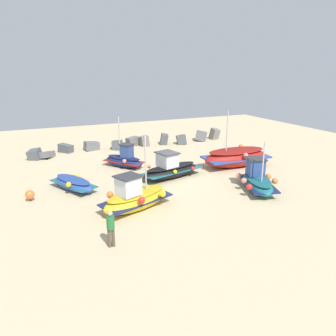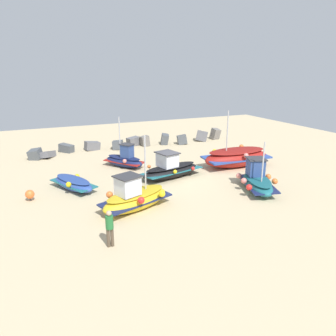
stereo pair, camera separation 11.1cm
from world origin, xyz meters
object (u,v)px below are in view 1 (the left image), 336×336
Objects in this scene: fishing_boat_0 at (136,198)px; fishing_boat_3 at (73,184)px; fishing_boat_4 at (124,160)px; fishing_boat_5 at (170,169)px; fishing_boat_1 at (257,180)px; fishing_boat_2 at (236,157)px; mooring_buoy_1 at (30,195)px; person_walking at (111,226)px.

fishing_boat_0 reaches higher than fishing_boat_3.
fishing_boat_5 is at bearing -4.55° from fishing_boat_4.
fishing_boat_0 is 1.18× the size of fishing_boat_3.
fishing_boat_0 is 1.07× the size of fishing_boat_1.
fishing_boat_0 reaches higher than fishing_boat_4.
fishing_boat_2 reaches higher than fishing_boat_5.
fishing_boat_0 is 7.72m from fishing_boat_4.
fishing_boat_4 is 7.83m from mooring_buoy_1.
mooring_buoy_1 is at bearing 25.17° from person_walking.
fishing_boat_2 is 5.52m from fishing_boat_5.
fishing_boat_0 is 4.94m from fishing_boat_3.
fishing_boat_1 is 10.10m from person_walking.
person_walking reaches higher than mooring_buoy_1.
fishing_boat_2 is 1.12× the size of fishing_boat_5.
fishing_boat_2 reaches higher than fishing_boat_1.
fishing_boat_4 is (1.70, 7.53, -0.08)m from fishing_boat_0.
fishing_boat_0 reaches higher than fishing_boat_5.
fishing_boat_3 is at bearing 4.58° from person_walking.
mooring_buoy_1 is (-6.64, -4.15, -0.17)m from fishing_boat_4.
fishing_boat_4 is (4.18, 3.27, 0.17)m from fishing_boat_3.
fishing_boat_2 is 8.26m from fishing_boat_4.
person_walking reaches higher than fishing_boat_3.
mooring_buoy_1 is at bearing -175.52° from fishing_boat_2.
fishing_boat_3 is at bearing 19.54° from mooring_buoy_1.
fishing_boat_5 is (3.80, 3.97, -0.07)m from fishing_boat_0.
fishing_boat_3 is 0.97× the size of fishing_boat_4.
fishing_boat_1 is 1.07× the size of fishing_boat_4.
fishing_boat_0 is at bearing 32.36° from fishing_boat_5.
fishing_boat_3 is (-2.48, 4.26, -0.25)m from fishing_boat_0.
fishing_boat_3 reaches higher than mooring_buoy_1.
person_walking is at bearing 36.30° from fishing_boat_5.
fishing_boat_0 is at bearing -32.19° from person_walking.
fishing_boat_5 is at bearing -153.75° from fishing_boat_0.
mooring_buoy_1 is (-4.94, 3.39, -0.25)m from fishing_boat_0.
fishing_boat_1 reaches higher than fishing_boat_5.
fishing_boat_1 is at bearing -71.57° from person_walking.
fishing_boat_2 is 14.28m from mooring_buoy_1.
fishing_boat_3 is 0.78× the size of fishing_boat_5.
fishing_boat_5 is 8.76m from mooring_buoy_1.
fishing_boat_1 is 0.85× the size of fishing_boat_5.
fishing_boat_5 is at bearing -175.58° from fishing_boat_2.
fishing_boat_5 is 7.26× the size of mooring_buoy_1.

